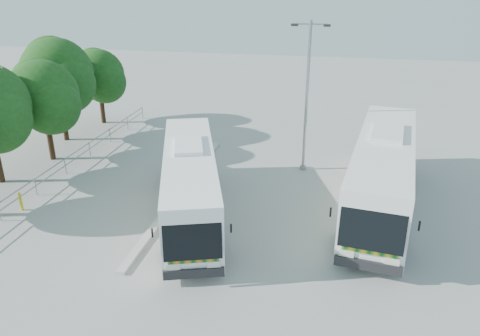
% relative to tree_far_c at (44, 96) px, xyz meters
% --- Properties ---
extents(ground, '(100.00, 100.00, 0.00)m').
position_rel_tree_far_c_xyz_m(ground, '(12.12, -5.10, -4.26)').
color(ground, '#9A9A95').
rests_on(ground, ground).
extents(kerb_divider, '(0.40, 16.00, 0.15)m').
position_rel_tree_far_c_xyz_m(kerb_divider, '(9.82, -3.10, -4.18)').
color(kerb_divider, '#B2B2AD').
rests_on(kerb_divider, ground).
extents(railing, '(0.06, 22.00, 1.00)m').
position_rel_tree_far_c_xyz_m(railing, '(2.12, -1.10, -3.52)').
color(railing, gray).
rests_on(railing, ground).
extents(tree_far_c, '(4.97, 4.69, 6.49)m').
position_rel_tree_far_c_xyz_m(tree_far_c, '(0.00, 0.00, 0.00)').
color(tree_far_c, '#382314').
rests_on(tree_far_c, ground).
extents(tree_far_d, '(5.62, 5.30, 7.33)m').
position_rel_tree_far_c_xyz_m(tree_far_d, '(-1.19, 3.70, 0.56)').
color(tree_far_d, '#382314').
rests_on(tree_far_d, ground).
extents(tree_far_e, '(4.54, 4.28, 5.92)m').
position_rel_tree_far_c_xyz_m(tree_far_e, '(-0.51, 8.20, -0.37)').
color(tree_far_e, '#382314').
rests_on(tree_far_e, ground).
extents(coach_main, '(5.98, 12.09, 3.32)m').
position_rel_tree_far_c_xyz_m(coach_main, '(11.13, -5.51, -2.44)').
color(coach_main, white).
rests_on(coach_main, ground).
extents(coach_adjacent, '(4.43, 13.56, 3.70)m').
position_rel_tree_far_c_xyz_m(coach_adjacent, '(20.49, -2.79, -2.23)').
color(coach_adjacent, white).
rests_on(coach_adjacent, ground).
extents(lamppost, '(2.18, 0.22, 8.95)m').
position_rel_tree_far_c_xyz_m(lamppost, '(16.21, 1.58, 0.68)').
color(lamppost, gray).
rests_on(lamppost, ground).
extents(bollard, '(0.14, 0.14, 0.98)m').
position_rel_tree_far_c_xyz_m(bollard, '(2.42, -6.85, -3.77)').
color(bollard, gold).
rests_on(bollard, ground).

